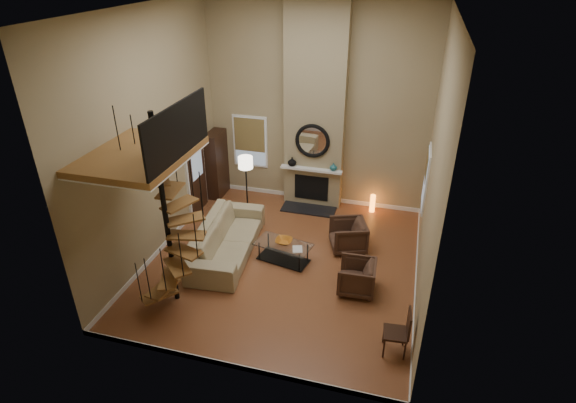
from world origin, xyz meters
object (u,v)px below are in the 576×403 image
(side_chair, at_px, (401,330))
(hutch, at_px, (216,164))
(sofa, at_px, (227,238))
(floor_lamp, at_px, (246,167))
(armchair_near, at_px, (351,235))
(coffee_table, at_px, (283,250))
(armchair_far, at_px, (360,277))
(accent_lamp, at_px, (372,203))

(side_chair, bearing_deg, hutch, 138.50)
(sofa, distance_m, side_chair, 4.69)
(hutch, distance_m, floor_lamp, 1.64)
(armchair_near, height_order, coffee_table, armchair_near)
(sofa, distance_m, coffee_table, 1.40)
(sofa, distance_m, armchair_near, 2.99)
(sofa, xyz_separation_m, armchair_far, (3.25, -0.62, -0.04))
(coffee_table, xyz_separation_m, side_chair, (2.77, -2.18, 0.24))
(floor_lamp, bearing_deg, side_chair, -42.84)
(coffee_table, bearing_deg, accent_lamp, 58.88)
(armchair_far, relative_size, floor_lamp, 0.46)
(side_chair, bearing_deg, armchair_near, 113.27)
(sofa, bearing_deg, coffee_table, -94.19)
(sofa, relative_size, coffee_table, 2.13)
(armchair_far, bearing_deg, accent_lamp, 179.20)
(hutch, bearing_deg, sofa, -63.15)
(sofa, xyz_separation_m, armchair_near, (2.83, 0.95, -0.04))
(hutch, height_order, armchair_far, hutch)
(armchair_near, height_order, floor_lamp, floor_lamp)
(armchair_near, bearing_deg, sofa, -91.11)
(floor_lamp, relative_size, side_chair, 1.83)
(floor_lamp, bearing_deg, sofa, -85.57)
(sofa, distance_m, accent_lamp, 4.28)
(coffee_table, xyz_separation_m, floor_lamp, (-1.53, 1.82, 1.13))
(floor_lamp, distance_m, accent_lamp, 3.64)
(accent_lamp, bearing_deg, side_chair, -78.48)
(sofa, distance_m, armchair_far, 3.31)
(floor_lamp, bearing_deg, accent_lamp, 18.06)
(hutch, bearing_deg, armchair_far, -36.08)
(armchair_near, distance_m, armchair_far, 1.63)
(coffee_table, height_order, floor_lamp, floor_lamp)
(hutch, xyz_separation_m, coffee_table, (2.79, -2.75, -0.67))
(sofa, relative_size, side_chair, 3.18)
(accent_lamp, bearing_deg, coffee_table, -121.12)
(sofa, height_order, side_chair, side_chair)
(armchair_near, relative_size, side_chair, 0.89)
(hutch, xyz_separation_m, accent_lamp, (4.54, 0.14, -0.70))
(side_chair, bearing_deg, floor_lamp, 137.16)
(sofa, xyz_separation_m, floor_lamp, (-0.14, 1.84, 1.02))
(sofa, relative_size, floor_lamp, 1.74)
(hutch, xyz_separation_m, armchair_near, (4.23, -1.82, -0.60))
(floor_lamp, distance_m, side_chair, 5.94)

